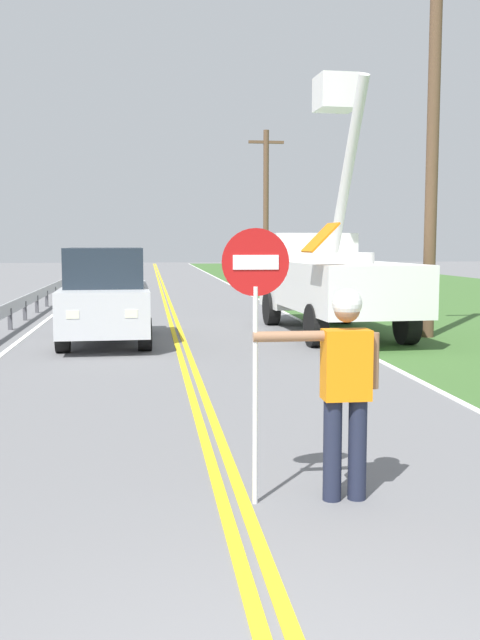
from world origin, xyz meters
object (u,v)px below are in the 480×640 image
object	(u,v)px
flagger_worker	(345,380)
oncoming_suv_nearest	(106,295)
utility_pole_mid	(266,205)
utility_bucket_truck	(328,274)
stop_sign_paddle	(255,304)
utility_pole_near	(433,142)

from	to	relation	value
flagger_worker	oncoming_suv_nearest	bearing A→B (deg)	103.89
oncoming_suv_nearest	utility_pole_mid	xyz separation A→B (m)	(6.96, 20.83, 3.05)
utility_bucket_truck	oncoming_suv_nearest	size ratio (longest dim) A/B	1.49
flagger_worker	stop_sign_paddle	world-z (taller)	stop_sign_paddle
flagger_worker	utility_pole_near	xyz separation A→B (m)	(4.85, 10.41, 3.45)
stop_sign_paddle	utility_pole_near	bearing A→B (deg)	61.62
utility_pole_near	utility_pole_mid	world-z (taller)	utility_pole_near
utility_pole_near	utility_bucket_truck	bearing A→B (deg)	147.55
stop_sign_paddle	utility_pole_mid	bearing A→B (deg)	80.67
utility_bucket_truck	oncoming_suv_nearest	xyz separation A→B (m)	(-5.36, -1.27, -0.37)
oncoming_suv_nearest	utility_pole_near	bearing A→B (deg)	-0.39
oncoming_suv_nearest	utility_pole_near	xyz separation A→B (m)	(7.44, -0.05, 3.43)
utility_pole_mid	utility_pole_near	bearing A→B (deg)	-88.68
utility_bucket_truck	utility_pole_mid	bearing A→B (deg)	85.32
flagger_worker	oncoming_suv_nearest	size ratio (longest dim) A/B	0.39
oncoming_suv_nearest	stop_sign_paddle	bearing A→B (deg)	-80.14
flagger_worker	utility_bucket_truck	bearing A→B (deg)	76.71
oncoming_suv_nearest	utility_pole_mid	world-z (taller)	utility_pole_mid
stop_sign_paddle	utility_bucket_truck	world-z (taller)	utility_bucket_truck
stop_sign_paddle	oncoming_suv_nearest	world-z (taller)	stop_sign_paddle
utility_pole_mid	oncoming_suv_nearest	bearing A→B (deg)	-108.47
flagger_worker	utility_bucket_truck	world-z (taller)	utility_bucket_truck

